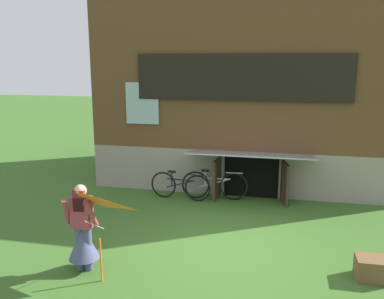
{
  "coord_description": "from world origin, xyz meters",
  "views": [
    {
      "loc": [
        1.02,
        -7.52,
        3.55
      ],
      "look_at": [
        -0.75,
        0.6,
        1.74
      ],
      "focal_mm": 38.8,
      "sensor_mm": 36.0,
      "label": 1
    }
  ],
  "objects": [
    {
      "name": "bicycle_silver",
      "position": [
        -0.59,
        2.6,
        0.38
      ],
      "size": [
        1.71,
        0.17,
        0.78
      ],
      "rotation": [
        0.0,
        0.0,
        0.07
      ],
      "color": "black",
      "rests_on": "ground_plane"
    },
    {
      "name": "log_house",
      "position": [
        -0.0,
        5.23,
        2.59
      ],
      "size": [
        8.15,
        5.57,
        5.19
      ],
      "color": "gray",
      "rests_on": "ground_plane"
    },
    {
      "name": "kite",
      "position": [
        -1.92,
        -2.09,
        1.19
      ],
      "size": [
        1.05,
        1.12,
        1.44
      ],
      "color": "orange",
      "rests_on": "ground_plane"
    },
    {
      "name": "wooden_crate",
      "position": [
        2.58,
        -0.79,
        0.18
      ],
      "size": [
        0.51,
        0.44,
        0.37
      ],
      "primitive_type": "cube",
      "color": "brown",
      "rests_on": "ground_plane"
    },
    {
      "name": "ground_plane",
      "position": [
        0.0,
        0.0,
        0.0
      ],
      "size": [
        60.0,
        60.0,
        0.0
      ],
      "primitive_type": "plane",
      "color": "#386023"
    },
    {
      "name": "person",
      "position": [
        -2.18,
        -1.52,
        0.64
      ],
      "size": [
        0.6,
        0.52,
        1.52
      ],
      "rotation": [
        0.0,
        0.0,
        -0.29
      ],
      "color": "#474C75",
      "rests_on": "ground_plane"
    },
    {
      "name": "bicycle_black",
      "position": [
        -1.45,
        2.4,
        0.36
      ],
      "size": [
        1.62,
        0.23,
        0.74
      ],
      "rotation": [
        0.0,
        0.0,
        -0.11
      ],
      "color": "black",
      "rests_on": "ground_plane"
    }
  ]
}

